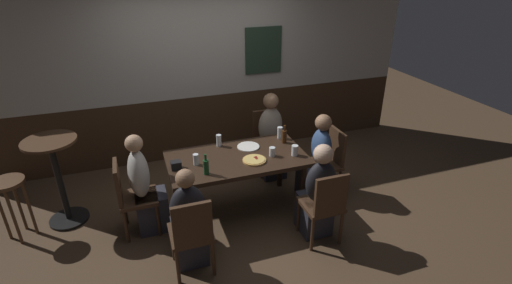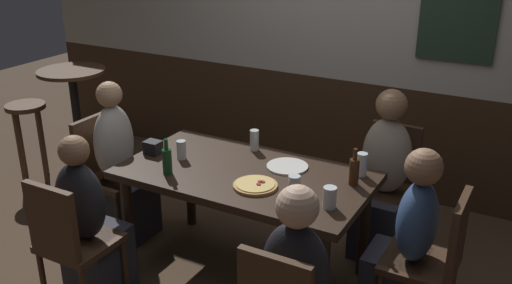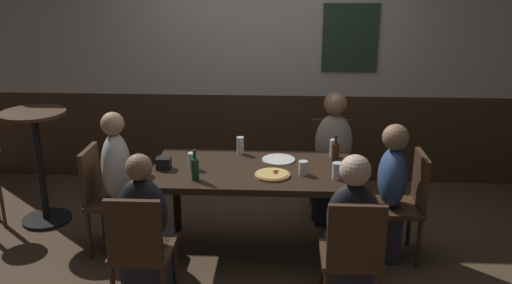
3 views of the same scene
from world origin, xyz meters
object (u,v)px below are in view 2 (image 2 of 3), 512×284
person_head_west (122,173)px  condiment_caddy (153,147)px  chair_left_near (70,239)px  beer_bottle_brown (354,171)px  tumbler_short (294,185)px  person_head_east (405,252)px  beer_bottle_green (167,161)px  dining_table (245,184)px  pint_glass_amber (254,141)px  chair_head_west (105,169)px  chair_head_east (435,257)px  highball_clear (330,199)px  person_right_far (382,186)px  plate_white_large (287,166)px  pizza (255,185)px  chair_right_far (389,179)px  bar_stool (28,121)px  person_left_near (91,232)px  beer_glass_half (181,151)px  beer_glass_tall (362,166)px  side_bar_table (77,119)px

person_head_west → condiment_caddy: person_head_west is taller
chair_left_near → beer_bottle_brown: (1.35, 1.01, 0.33)m
chair_left_near → tumbler_short: size_ratio=8.24×
person_head_east → beer_bottle_green: (-1.46, -0.26, 0.36)m
dining_table → person_head_east: size_ratio=1.42×
dining_table → person_head_west: (-1.05, 0.00, -0.16)m
dining_table → beer_bottle_brown: (0.66, 0.16, 0.18)m
person_head_west → pint_glass_amber: (0.92, 0.34, 0.31)m
chair_head_west → beer_bottle_brown: size_ratio=3.80×
chair_head_east → highball_clear: 0.66m
person_right_far → condiment_caddy: person_right_far is taller
plate_white_large → pizza: bearing=-97.0°
chair_left_near → chair_right_far: (1.39, 1.69, 0.00)m
dining_table → chair_head_west: size_ratio=1.80×
person_head_east → dining_table: bearing=180.0°
dining_table → pint_glass_amber: (-0.12, 0.34, 0.15)m
tumbler_short → plate_white_large: (-0.19, 0.30, -0.04)m
chair_head_east → bar_stool: chair_head_east is taller
person_left_near → tumbler_short: size_ratio=10.32×
chair_right_far → beer_glass_half: bearing=-143.4°
chair_left_near → bar_stool: bearing=145.6°
chair_head_west → plate_white_large: (1.41, 0.19, 0.25)m
beer_glass_tall → chair_head_east: bearing=-29.1°
side_bar_table → bar_stool: side_bar_table is taller
chair_head_east → pizza: (-1.05, -0.15, 0.26)m
person_left_near → side_bar_table: person_left_near is taller
person_right_far → beer_glass_tall: person_right_far is taller
person_right_far → beer_glass_tall: (-0.04, -0.38, 0.29)m
beer_bottle_green → side_bar_table: side_bar_table is taller
highball_clear → bar_stool: highball_clear is taller
person_right_far → side_bar_table: 2.65m
person_head_east → pizza: (-0.88, -0.15, 0.28)m
plate_white_large → condiment_caddy: condiment_caddy is taller
chair_head_west → pint_glass_amber: (1.08, 0.34, 0.31)m
chair_head_east → person_right_far: person_right_far is taller
highball_clear → pint_glass_amber: pint_glass_amber is taller
chair_head_east → pizza: chair_head_east is taller
chair_head_west → person_left_near: size_ratio=0.80×
chair_right_far → person_left_near: person_left_near is taller
beer_bottle_brown → beer_glass_tall: bearing=90.1°
chair_right_far → beer_bottle_brown: 0.76m
pizza → condiment_caddy: bearing=172.6°
chair_left_near → side_bar_table: size_ratio=0.84×
person_head_west → beer_bottle_green: bearing=-22.2°
pint_glass_amber → person_right_far: bearing=22.7°
highball_clear → beer_glass_tall: (0.02, 0.49, 0.01)m
side_bar_table → beer_glass_half: bearing=-18.5°
person_right_far → condiment_caddy: (-1.39, -0.73, 0.28)m
beer_glass_tall → condiment_caddy: 1.40m
pint_glass_amber → person_left_near: bearing=-119.2°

